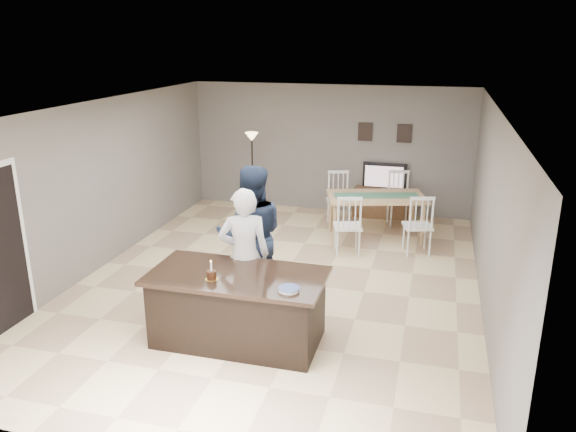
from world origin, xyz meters
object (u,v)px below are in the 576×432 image
(birthday_cake, at_px, (212,275))
(kitchen_island, at_px, (238,307))
(dining_table, at_px, (376,203))
(floor_lamp, at_px, (252,152))
(woman, at_px, (244,256))
(plate_stack, at_px, (289,289))
(tv_console, at_px, (382,203))
(television, at_px, (384,176))
(man, at_px, (251,236))

(birthday_cake, bearing_deg, kitchen_island, 43.00)
(dining_table, bearing_deg, birthday_cake, -123.87)
(kitchen_island, distance_m, floor_lamp, 5.15)
(kitchen_island, relative_size, woman, 1.17)
(woman, bearing_deg, floor_lamp, -94.01)
(plate_stack, bearing_deg, floor_lamp, 112.77)
(tv_console, bearing_deg, television, 90.00)
(dining_table, height_order, floor_lamp, floor_lamp)
(television, bearing_deg, plate_stack, 85.45)
(man, bearing_deg, floor_lamp, -92.30)
(man, xyz_separation_m, birthday_cake, (-0.07, -1.27, -0.05))
(kitchen_island, distance_m, woman, 0.72)
(television, distance_m, floor_lamp, 2.79)
(man, bearing_deg, dining_table, -134.11)
(tv_console, relative_size, television, 1.31)
(tv_console, bearing_deg, plate_stack, -94.60)
(birthday_cake, bearing_deg, man, 86.91)
(television, xyz_separation_m, man, (-1.37, -4.60, 0.14))
(woman, xyz_separation_m, man, (-0.07, 0.49, 0.09))
(woman, bearing_deg, man, -103.02)
(birthday_cake, bearing_deg, woman, 79.77)
(man, relative_size, dining_table, 0.84)
(kitchen_island, bearing_deg, man, 99.22)
(kitchen_island, xyz_separation_m, television, (1.20, 5.64, 0.41))
(television, distance_m, woman, 5.25)
(plate_stack, bearing_deg, man, 123.97)
(kitchen_island, xyz_separation_m, floor_lamp, (-1.43, 4.86, 0.93))
(plate_stack, bearing_deg, dining_table, 83.97)
(television, height_order, woman, woman)
(television, height_order, floor_lamp, floor_lamp)
(floor_lamp, bearing_deg, kitchen_island, -73.58)
(kitchen_island, distance_m, man, 1.19)
(dining_table, bearing_deg, plate_stack, -111.86)
(woman, distance_m, birthday_cake, 0.79)
(plate_stack, distance_m, dining_table, 4.52)
(tv_console, relative_size, plate_stack, 4.86)
(woman, relative_size, floor_lamp, 1.02)
(television, distance_m, man, 4.80)
(kitchen_island, height_order, birthday_cake, birthday_cake)
(tv_console, bearing_deg, kitchen_island, -102.16)
(tv_console, distance_m, dining_table, 1.42)
(tv_console, height_order, floor_lamp, floor_lamp)
(kitchen_island, relative_size, birthday_cake, 8.91)
(kitchen_island, height_order, tv_console, kitchen_island)
(television, bearing_deg, birthday_cake, 76.22)
(plate_stack, relative_size, dining_table, 0.10)
(television, height_order, birthday_cake, birthday_cake)
(tv_console, distance_m, floor_lamp, 2.93)
(plate_stack, height_order, dining_table, dining_table)
(television, height_order, dining_table, television)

